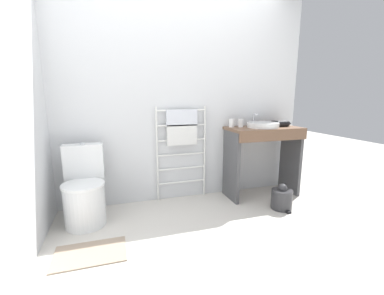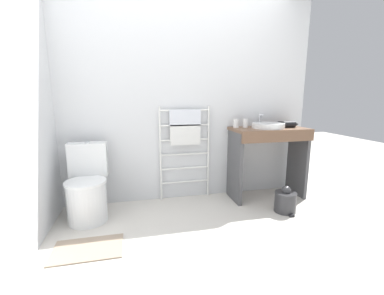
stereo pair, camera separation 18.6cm
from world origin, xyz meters
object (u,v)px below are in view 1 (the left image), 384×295
(cup_near_edge, at_px, (241,123))
(cup_near_wall, at_px, (232,123))
(towel_radiator, at_px, (182,135))
(trash_bin, at_px, (282,198))
(toilet, at_px, (84,193))
(hair_dryer, at_px, (282,124))
(sink_basin, at_px, (263,125))

(cup_near_edge, bearing_deg, cup_near_wall, 166.23)
(towel_radiator, xyz_separation_m, cup_near_edge, (0.73, -0.09, 0.13))
(trash_bin, bearing_deg, toilet, 171.14)
(towel_radiator, relative_size, trash_bin, 3.84)
(cup_near_wall, distance_m, hair_dryer, 0.65)
(towel_radiator, bearing_deg, trash_bin, -32.48)
(cup_near_edge, bearing_deg, hair_dryer, -11.63)
(cup_near_edge, bearing_deg, towel_radiator, 172.82)
(cup_near_wall, relative_size, trash_bin, 0.34)
(cup_near_wall, bearing_deg, sink_basin, -21.87)
(toilet, bearing_deg, cup_near_edge, 6.73)
(cup_near_edge, bearing_deg, sink_basin, -25.28)
(cup_near_wall, height_order, hair_dryer, cup_near_wall)
(hair_dryer, xyz_separation_m, trash_bin, (-0.26, -0.43, -0.79))
(trash_bin, bearing_deg, towel_radiator, 147.52)
(toilet, relative_size, towel_radiator, 0.69)
(sink_basin, distance_m, trash_bin, 0.90)
(toilet, xyz_separation_m, towel_radiator, (1.09, 0.31, 0.49))
(hair_dryer, distance_m, trash_bin, 0.94)
(toilet, bearing_deg, cup_near_wall, 8.04)
(towel_radiator, distance_m, trash_bin, 1.36)
(cup_near_edge, relative_size, trash_bin, 0.35)
(towel_radiator, height_order, cup_near_edge, towel_radiator)
(toilet, relative_size, cup_near_edge, 7.47)
(sink_basin, height_order, cup_near_wall, cup_near_wall)
(toilet, height_order, cup_near_wall, cup_near_wall)
(towel_radiator, xyz_separation_m, sink_basin, (0.97, -0.21, 0.11))
(cup_near_edge, distance_m, trash_bin, 1.01)
(sink_basin, bearing_deg, toilet, -177.19)
(sink_basin, distance_m, hair_dryer, 0.28)
(towel_radiator, distance_m, hair_dryer, 1.27)
(toilet, xyz_separation_m, cup_near_wall, (1.71, 0.24, 0.62))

